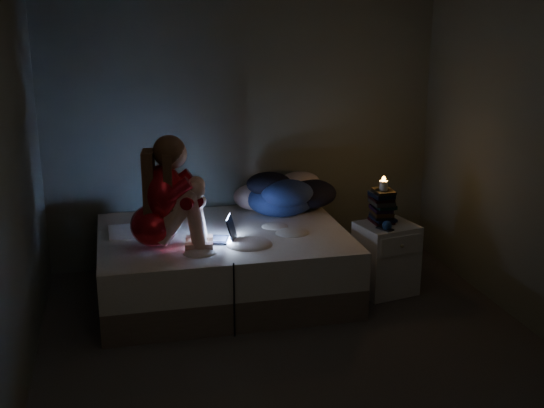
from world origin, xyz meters
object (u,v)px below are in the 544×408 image
object	(u,v)px
bed	(224,264)
woman	(152,193)
phone	(382,228)
laptop	(215,228)
candle	(384,183)
nightstand	(386,258)

from	to	relation	value
bed	woman	distance (m)	0.96
woman	phone	size ratio (longest dim) A/B	6.35
laptop	candle	xyz separation A→B (m)	(1.42, 0.02, 0.28)
bed	laptop	xyz separation A→B (m)	(-0.09, -0.20, 0.39)
laptop	candle	world-z (taller)	candle
nightstand	candle	world-z (taller)	candle
bed	candle	distance (m)	1.49
laptop	nightstand	xyz separation A→B (m)	(1.44, -0.04, -0.36)
woman	laptop	bearing A→B (deg)	16.46
candle	woman	bearing A→B (deg)	-177.19
bed	phone	world-z (taller)	phone
bed	phone	size ratio (longest dim) A/B	14.41
phone	bed	bearing A→B (deg)	149.50
woman	nightstand	xyz separation A→B (m)	(1.92, 0.03, -0.70)
laptop	phone	distance (m)	1.36
woman	phone	distance (m)	1.87
woman	laptop	world-z (taller)	woman
nightstand	phone	xyz separation A→B (m)	(-0.09, -0.10, 0.31)
bed	laptop	distance (m)	0.45
woman	nightstand	distance (m)	2.04
laptop	nightstand	bearing A→B (deg)	16.07
nightstand	phone	bearing A→B (deg)	-144.11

